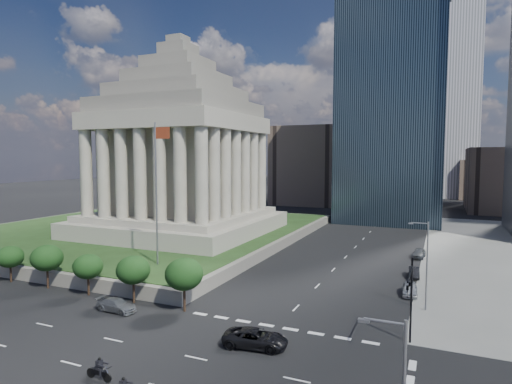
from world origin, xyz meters
The scene contains 17 objects.
ground centered at (0.00, 100.00, 0.00)m, with size 500.00×500.00×0.00m, color black.
plaza_terrace centered at (-45.00, 50.00, 0.90)m, with size 66.00×70.00×1.80m, color #615B53.
plaza_lawn centered at (-45.00, 50.00, 1.85)m, with size 64.00×68.00×0.10m, color #203616.
war_memorial centered at (-34.00, 48.00, 21.40)m, with size 34.00×34.00×39.00m, color gray, non-canonical shape.
flagpole centered at (-21.83, 24.00, 13.11)m, with size 2.52×0.24×20.00m.
tree_row centered at (-35.50, 14.00, 3.00)m, with size 53.00×4.00×6.00m, color black, non-canonical shape.
midrise_glass centered at (2.00, 95.00, 30.00)m, with size 26.00×26.00×60.00m, color black.
building_filler_ne centered at (32.00, 130.00, 10.00)m, with size 20.00×30.00×20.00m, color brown.
building_filler_nw centered at (-30.00, 130.00, 14.00)m, with size 24.00×30.00×28.00m, color brown.
traffic_signal_ne centered at (12.50, 13.70, 5.25)m, with size 0.30×5.74×8.00m.
street_lamp_north centered at (13.33, 25.00, 5.66)m, with size 2.13×0.22×10.00m.
pickup_truck centered at (-0.20, 8.97, 0.82)m, with size 2.71×5.87×1.63m, color black.
suv_grey centered at (-17.93, 11.00, 0.70)m, with size 4.84×1.97×1.41m, color #55585C.
parked_sedan_near centered at (11.50, 29.95, 0.76)m, with size 4.48×1.80×1.53m, color #93969C.
parked_sedan_mid centered at (11.50, 38.50, 0.68)m, with size 4.12×1.44×1.36m, color black.
parked_sedan_far centered at (11.50, 51.45, 0.79)m, with size 1.86×4.62×1.58m, color #4C4F53.
motorcycle_trail centered at (-8.93, -1.06, 0.91)m, with size 2.45×0.67×1.83m, color black, non-canonical shape.
Camera 1 is at (14.74, -25.13, 17.06)m, focal length 30.00 mm.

